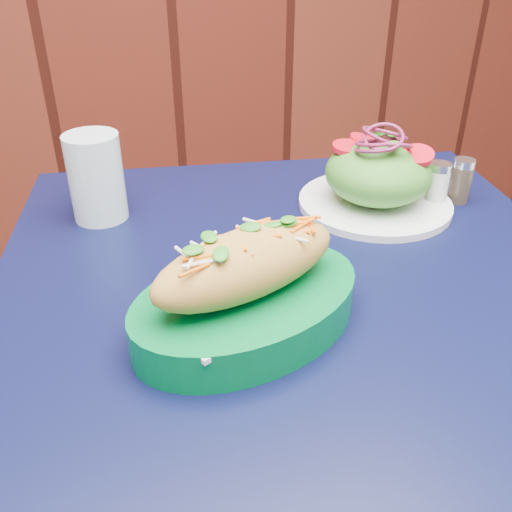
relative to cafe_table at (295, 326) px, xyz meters
name	(u,v)px	position (x,y,z in m)	size (l,w,h in m)	color
cafe_table	(295,326)	(0.00, 0.00, 0.00)	(0.96, 0.96, 0.75)	black
banh_mi_basket	(247,290)	(-0.10, -0.08, 0.14)	(0.32, 0.25, 0.13)	#00672D
salad_plate	(377,178)	(0.20, 0.14, 0.14)	(0.25, 0.25, 0.13)	white
water_glass	(96,177)	(-0.22, 0.26, 0.15)	(0.08, 0.08, 0.13)	silver
salt_shaker	(438,185)	(0.30, 0.11, 0.12)	(0.03, 0.03, 0.07)	white
pepper_shaker	(461,181)	(0.34, 0.11, 0.12)	(0.03, 0.03, 0.07)	#3F3326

